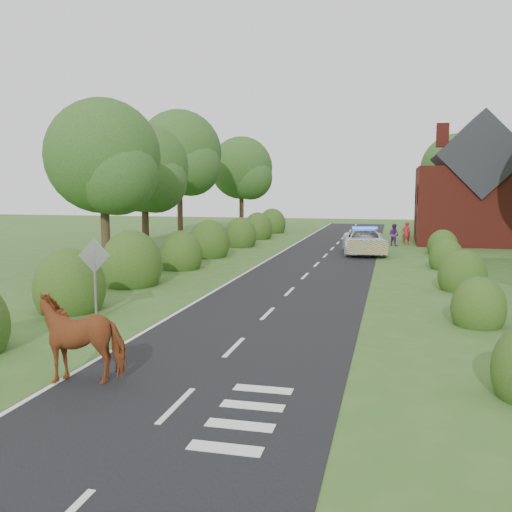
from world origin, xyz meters
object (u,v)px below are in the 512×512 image
(cow, at_px, (83,343))
(pedestrian_red, at_px, (406,233))
(police_van, at_px, (364,241))
(pedestrian_purple, at_px, (394,235))
(road_sign, at_px, (95,267))

(cow, relative_size, pedestrian_red, 1.36)
(police_van, bearing_deg, pedestrian_purple, 65.09)
(police_van, relative_size, pedestrian_red, 3.55)
(police_van, height_order, pedestrian_purple, police_van)
(pedestrian_red, relative_size, pedestrian_purple, 1.04)
(cow, bearing_deg, pedestrian_purple, 147.26)
(pedestrian_red, height_order, pedestrian_purple, pedestrian_red)
(road_sign, height_order, pedestrian_purple, road_sign)
(road_sign, xyz_separation_m, police_van, (7.20, 19.68, -0.90))
(road_sign, xyz_separation_m, pedestrian_red, (9.81, 26.24, -0.85))
(road_sign, height_order, cow, road_sign)
(cow, height_order, pedestrian_red, pedestrian_red)
(cow, height_order, pedestrian_purple, cow)
(cow, bearing_deg, police_van, 148.64)
(cow, relative_size, pedestrian_purple, 1.42)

